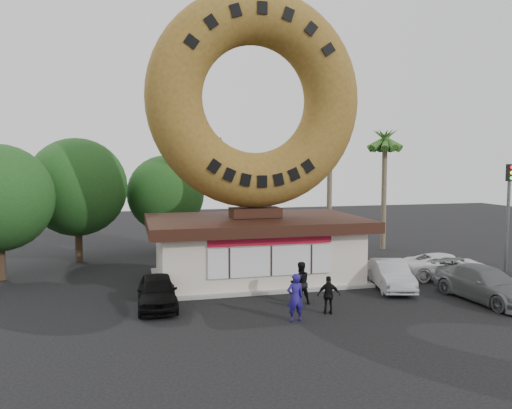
{
  "coord_description": "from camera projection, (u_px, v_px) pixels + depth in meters",
  "views": [
    {
      "loc": [
        -6.34,
        -19.27,
        6.22
      ],
      "look_at": [
        -0.46,
        4.0,
        4.14
      ],
      "focal_mm": 35.0,
      "sensor_mm": 36.0,
      "label": 1
    }
  ],
  "objects": [
    {
      "name": "ground",
      "position": [
        290.0,
        311.0,
        20.7
      ],
      "size": [
        90.0,
        90.0,
        0.0
      ],
      "primitive_type": "plane",
      "color": "black",
      "rests_on": "ground"
    },
    {
      "name": "donut_shop",
      "position": [
        255.0,
        246.0,
        26.33
      ],
      "size": [
        11.2,
        7.2,
        3.8
      ],
      "color": "beige",
      "rests_on": "ground"
    },
    {
      "name": "giant_donut",
      "position": [
        255.0,
        99.0,
        25.69
      ],
      "size": [
        11.21,
        2.86,
        11.21
      ],
      "primitive_type": "torus",
      "rotation": [
        1.57,
        0.0,
        0.0
      ],
      "color": "olive",
      "rests_on": "donut_shop"
    },
    {
      "name": "tree_west",
      "position": [
        77.0,
        187.0,
        30.54
      ],
      "size": [
        6.0,
        6.0,
        7.65
      ],
      "color": "#473321",
      "rests_on": "ground"
    },
    {
      "name": "tree_mid",
      "position": [
        166.0,
        194.0,
        33.87
      ],
      "size": [
        5.2,
        5.2,
        6.63
      ],
      "color": "#473321",
      "rests_on": "ground"
    },
    {
      "name": "palm_near",
      "position": [
        330.0,
        130.0,
        35.33
      ],
      "size": [
        2.6,
        2.6,
        9.75
      ],
      "color": "#726651",
      "rests_on": "ground"
    },
    {
      "name": "palm_far",
      "position": [
        385.0,
        143.0,
        34.82
      ],
      "size": [
        2.6,
        2.6,
        8.75
      ],
      "color": "#726651",
      "rests_on": "ground"
    },
    {
      "name": "street_lamp",
      "position": [
        195.0,
        186.0,
        35.32
      ],
      "size": [
        2.11,
        0.2,
        8.0
      ],
      "color": "#59595E",
      "rests_on": "ground"
    },
    {
      "name": "traffic_signal",
      "position": [
        508.0,
        204.0,
        27.64
      ],
      "size": [
        0.3,
        0.38,
        6.07
      ],
      "color": "#59595E",
      "rests_on": "ground"
    },
    {
      "name": "person_left",
      "position": [
        295.0,
        297.0,
        19.37
      ],
      "size": [
        0.72,
        0.5,
        1.89
      ],
      "primitive_type": "imported",
      "rotation": [
        0.0,
        0.0,
        3.21
      ],
      "color": "navy",
      "rests_on": "ground"
    },
    {
      "name": "person_center",
      "position": [
        300.0,
        283.0,
        21.74
      ],
      "size": [
        0.96,
        0.78,
        1.87
      ],
      "primitive_type": "imported",
      "rotation": [
        0.0,
        0.0,
        3.23
      ],
      "color": "black",
      "rests_on": "ground"
    },
    {
      "name": "person_right",
      "position": [
        329.0,
        295.0,
        20.32
      ],
      "size": [
        0.98,
        0.6,
        1.57
      ],
      "primitive_type": "imported",
      "rotation": [
        0.0,
        0.0,
        2.89
      ],
      "color": "black",
      "rests_on": "ground"
    },
    {
      "name": "car_black",
      "position": [
        157.0,
        291.0,
        21.27
      ],
      "size": [
        1.72,
        4.1,
        1.39
      ],
      "primitive_type": "imported",
      "rotation": [
        0.0,
        0.0,
        -0.02
      ],
      "color": "black",
      "rests_on": "ground"
    },
    {
      "name": "car_silver",
      "position": [
        391.0,
        275.0,
        24.38
      ],
      "size": [
        2.44,
        4.42,
        1.38
      ],
      "primitive_type": "imported",
      "rotation": [
        0.0,
        0.0,
        -0.25
      ],
      "color": "#9C9DA1",
      "rests_on": "ground"
    },
    {
      "name": "car_grey",
      "position": [
        485.0,
        284.0,
        22.26
      ],
      "size": [
        2.65,
        5.37,
        1.5
      ],
      "primitive_type": "imported",
      "rotation": [
        0.0,
        0.0,
        0.11
      ],
      "color": "slate",
      "rests_on": "ground"
    },
    {
      "name": "car_white",
      "position": [
        448.0,
        266.0,
        26.48
      ],
      "size": [
        5.14,
        3.25,
        1.32
      ],
      "primitive_type": "imported",
      "rotation": [
        0.0,
        0.0,
        1.33
      ],
      "color": "silver",
      "rests_on": "ground"
    }
  ]
}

